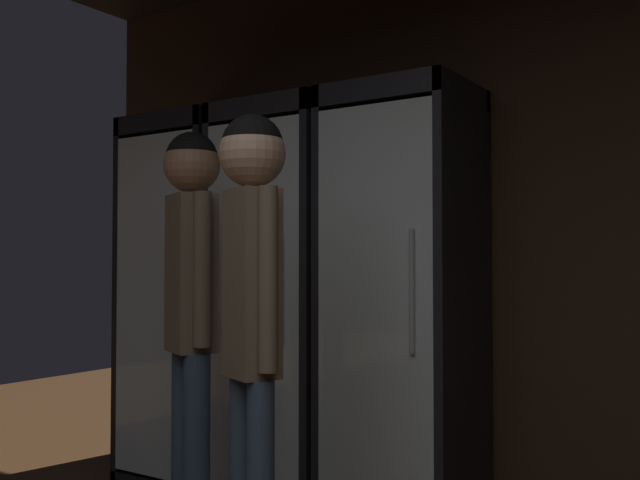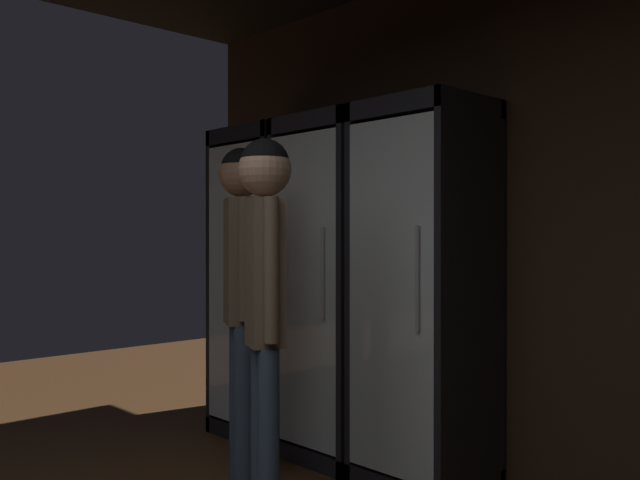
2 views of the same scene
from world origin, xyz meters
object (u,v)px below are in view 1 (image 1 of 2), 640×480
cooler_center (407,314)px  shopper_near (191,288)px  cooler_left (291,308)px  cooler_far_left (195,305)px  shopper_far (252,287)px

cooler_center → shopper_near: cooler_center is taller
cooler_left → shopper_near: 0.80m
cooler_left → shopper_near: (0.07, -0.78, 0.13)m
cooler_far_left → shopper_far: cooler_far_left is taller
cooler_center → shopper_far: size_ratio=1.17×
cooler_center → shopper_near: bearing=-126.8°
cooler_center → shopper_near: size_ratio=1.14×
cooler_center → shopper_far: 1.08m
cooler_center → shopper_far: bearing=-92.1°
cooler_left → shopper_near: size_ratio=1.14×
cooler_left → shopper_far: (0.61, -1.07, 0.15)m
cooler_left → shopper_near: bearing=-85.2°
cooler_left → shopper_near: cooler_left is taller
cooler_far_left → shopper_near: size_ratio=1.14×
cooler_far_left → shopper_far: 1.66m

